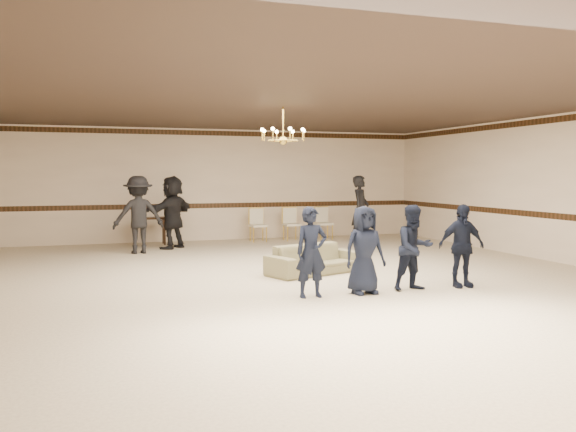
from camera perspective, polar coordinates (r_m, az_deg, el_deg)
name	(u,v)px	position (r m, az deg, el deg)	size (l,w,h in m)	color
room	(300,191)	(10.66, 1.18, 2.37)	(12.01, 14.01, 3.21)	beige
chair_rail	(220,205)	(17.42, -6.49, 1.00)	(12.00, 0.02, 0.14)	#3A2111
crown_molding	(220,133)	(17.44, -6.55, 7.85)	(12.00, 0.02, 0.14)	#3A2111
chandelier	(283,124)	(11.64, -0.47, 8.79)	(0.94, 0.94, 0.89)	gold
boy_a	(311,252)	(9.24, 2.24, -3.47)	(0.51, 0.34, 1.40)	black
boy_b	(364,250)	(9.59, 7.29, -3.23)	(0.69, 0.45, 1.40)	black
boy_c	(414,248)	(10.01, 11.95, -2.98)	(0.68, 0.53, 1.40)	black
boy_d	(461,246)	(10.49, 16.21, -2.74)	(0.82, 0.34, 1.40)	black
settee	(314,259)	(11.48, 2.54, -4.13)	(1.91, 0.75, 0.56)	#6E6C49
adult_left	(138,215)	(14.79, -14.08, 0.12)	(1.21, 0.69, 1.87)	black
adult_mid	(172,212)	(15.57, -10.97, 0.36)	(1.73, 0.55, 1.87)	black
adult_right	(360,209)	(16.63, 6.93, 0.63)	(0.68, 0.45, 1.87)	black
banquet_chair_left	(258,225)	(16.89, -2.86, -0.88)	(0.45, 0.45, 0.94)	beige
banquet_chair_mid	(292,224)	(17.18, 0.36, -0.79)	(0.45, 0.45, 0.94)	beige
banquet_chair_right	(324,223)	(17.53, 3.46, -0.70)	(0.45, 0.45, 0.94)	beige
console_table	(149,231)	(16.56, -13.10, -1.41)	(0.89, 0.37, 0.74)	black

